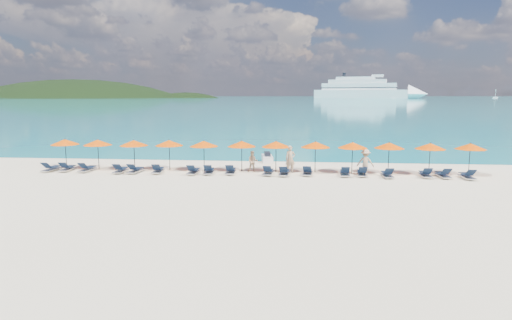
{
  "coord_description": "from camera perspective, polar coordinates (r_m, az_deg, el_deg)",
  "views": [
    {
      "loc": [
        2.65,
        -25.19,
        5.59
      ],
      "look_at": [
        0.0,
        3.0,
        1.2
      ],
      "focal_mm": 30.0,
      "sensor_mm": 36.0,
      "label": 1
    }
  ],
  "objects": [
    {
      "name": "lounger_11",
      "position": [
        29.85,
        6.88,
        -1.58
      ],
      "size": [
        0.77,
        1.75,
        0.66
      ],
      "rotation": [
        0.0,
        0.0,
        -0.09
      ],
      "color": "silver",
      "rests_on": "ground"
    },
    {
      "name": "umbrella_4",
      "position": [
        31.2,
        -6.97,
        2.17
      ],
      "size": [
        2.1,
        2.1,
        2.28
      ],
      "color": "black",
      "rests_on": "ground"
    },
    {
      "name": "lounger_0",
      "position": [
        34.51,
        -25.64,
        -0.99
      ],
      "size": [
        0.79,
        1.76,
        0.66
      ],
      "rotation": [
        0.0,
        0.0,
        -0.1
      ],
      "color": "silver",
      "rests_on": "ground"
    },
    {
      "name": "headland_main",
      "position": [
        642.6,
        -22.81,
        4.23
      ],
      "size": [
        374.0,
        242.0,
        126.5
      ],
      "color": "black",
      "rests_on": "ground"
    },
    {
      "name": "lounger_7",
      "position": [
        30.31,
        -6.3,
        -1.42
      ],
      "size": [
        0.74,
        1.74,
        0.66
      ],
      "rotation": [
        0.0,
        0.0,
        0.07
      ],
      "color": "silver",
      "rests_on": "ground"
    },
    {
      "name": "sailboat_far",
      "position": [
        663.65,
        29.28,
        7.32
      ],
      "size": [
        6.39,
        2.13,
        11.72
      ],
      "color": "white",
      "rests_on": "ground"
    },
    {
      "name": "lounger_13",
      "position": [
        30.2,
        13.96,
        -1.66
      ],
      "size": [
        0.72,
        1.74,
        0.66
      ],
      "rotation": [
        0.0,
        0.0,
        -0.06
      ],
      "color": "silver",
      "rests_on": "ground"
    },
    {
      "name": "umbrella_0",
      "position": [
        35.16,
        -24.11,
        2.21
      ],
      "size": [
        2.1,
        2.1,
        2.28
      ],
      "color": "black",
      "rests_on": "ground"
    },
    {
      "name": "lounger_6",
      "position": [
        30.36,
        -8.37,
        -1.44
      ],
      "size": [
        0.68,
        1.72,
        0.66
      ],
      "rotation": [
        0.0,
        0.0,
        -0.03
      ],
      "color": "silver",
      "rests_on": "ground"
    },
    {
      "name": "lounger_9",
      "position": [
        29.75,
        1.64,
        -1.56
      ],
      "size": [
        0.74,
        1.74,
        0.66
      ],
      "rotation": [
        0.0,
        0.0,
        -0.07
      ],
      "color": "silver",
      "rests_on": "ground"
    },
    {
      "name": "lounger_16",
      "position": [
        31.36,
        23.66,
        -1.77
      ],
      "size": [
        0.72,
        1.73,
        0.66
      ],
      "rotation": [
        0.0,
        0.0,
        0.06
      ],
      "color": "silver",
      "rests_on": "ground"
    },
    {
      "name": "umbrella_5",
      "position": [
        30.9,
        -1.92,
        2.17
      ],
      "size": [
        2.1,
        2.1,
        2.28
      ],
      "color": "black",
      "rests_on": "ground"
    },
    {
      "name": "umbrella_7",
      "position": [
        30.73,
        7.94,
        2.05
      ],
      "size": [
        2.1,
        2.1,
        2.28
      ],
      "color": "black",
      "rests_on": "ground"
    },
    {
      "name": "lounger_10",
      "position": [
        29.54,
        3.78,
        -1.65
      ],
      "size": [
        0.77,
        1.75,
        0.66
      ],
      "rotation": [
        0.0,
        0.0,
        -0.09
      ],
      "color": "silver",
      "rests_on": "ground"
    },
    {
      "name": "sailboat_near",
      "position": [
        539.4,
        17.85,
        7.9
      ],
      "size": [
        5.2,
        1.73,
        9.54
      ],
      "color": "white",
      "rests_on": "ground"
    },
    {
      "name": "lounger_14",
      "position": [
        30.16,
        17.08,
        -1.81
      ],
      "size": [
        0.65,
        1.71,
        0.66
      ],
      "rotation": [
        0.0,
        0.0,
        0.02
      ],
      "color": "silver",
      "rests_on": "ground"
    },
    {
      "name": "beachgoer_c",
      "position": [
        30.49,
        14.39,
        -0.3
      ],
      "size": [
        1.28,
        0.83,
        1.82
      ],
      "primitive_type": "imported",
      "rotation": [
        0.0,
        0.0,
        2.88
      ],
      "color": "tan",
      "rests_on": "ground"
    },
    {
      "name": "umbrella_8",
      "position": [
        30.79,
        12.76,
        1.93
      ],
      "size": [
        2.1,
        2.1,
        2.28
      ],
      "color": "black",
      "rests_on": "ground"
    },
    {
      "name": "ground",
      "position": [
        25.94,
        -0.62,
        -3.63
      ],
      "size": [
        1400.0,
        1400.0,
        0.0
      ],
      "primitive_type": "plane",
      "color": "beige"
    },
    {
      "name": "beachgoer_b",
      "position": [
        30.85,
        -0.42,
        -0.2
      ],
      "size": [
        0.77,
        0.49,
        1.52
      ],
      "primitive_type": "imported",
      "rotation": [
        0.0,
        0.0,
        0.09
      ],
      "color": "tan",
      "rests_on": "ground"
    },
    {
      "name": "cruise_ship",
      "position": [
        589.0,
        14.98,
        8.98
      ],
      "size": [
        144.89,
        58.12,
        40.02
      ],
      "rotation": [
        0.0,
        0.0,
        -0.25
      ],
      "color": "white",
      "rests_on": "ground"
    },
    {
      "name": "umbrella_6",
      "position": [
        30.69,
        2.69,
        2.12
      ],
      "size": [
        2.1,
        2.1,
        2.28
      ],
      "color": "black",
      "rests_on": "ground"
    },
    {
      "name": "lounger_17",
      "position": [
        31.6,
        26.34,
        -1.87
      ],
      "size": [
        0.65,
        1.71,
        0.66
      ],
      "rotation": [
        0.0,
        0.0,
        0.02
      ],
      "color": "silver",
      "rests_on": "ground"
    },
    {
      "name": "umbrella_9",
      "position": [
        31.34,
        17.34,
        1.87
      ],
      "size": [
        2.1,
        2.1,
        2.28
      ],
      "color": "black",
      "rests_on": "ground"
    },
    {
      "name": "lounger_12",
      "position": [
        29.97,
        11.75,
        -1.66
      ],
      "size": [
        0.69,
        1.73,
        0.66
      ],
      "rotation": [
        0.0,
        0.0,
        -0.04
      ],
      "color": "silver",
      "rests_on": "ground"
    },
    {
      "name": "beachgoer_a",
      "position": [
        30.55,
        4.6,
        0.09
      ],
      "size": [
        0.8,
        0.63,
        1.95
      ],
      "primitive_type": "imported",
      "rotation": [
        0.0,
        0.0,
        0.25
      ],
      "color": "tan",
      "rests_on": "ground"
    },
    {
      "name": "headland_small",
      "position": [
        606.13,
        -9.26,
        4.85
      ],
      "size": [
        162.0,
        126.0,
        85.5
      ],
      "color": "black",
      "rests_on": "ground"
    },
    {
      "name": "lounger_1",
      "position": [
        34.14,
        -23.84,
        -0.97
      ],
      "size": [
        0.68,
        1.72,
        0.66
      ],
      "rotation": [
        0.0,
        0.0,
        0.04
      ],
      "color": "silver",
      "rests_on": "ground"
    },
    {
      "name": "umbrella_11",
      "position": [
        32.93,
        26.68,
        1.64
      ],
      "size": [
        2.1,
        2.1,
        2.28
      ],
      "color": "black",
      "rests_on": "ground"
    },
    {
      "name": "lounger_8",
      "position": [
        30.14,
        -3.4,
        -1.43
      ],
      "size": [
        0.67,
        1.72,
        0.66
      ],
      "rotation": [
        0.0,
        0.0,
        0.03
      ],
      "color": "silver",
      "rests_on": "ground"
    },
    {
      "name": "lounger_15",
      "position": [
        31.08,
        21.64,
        -1.74
      ],
      "size": [
        0.7,
        1.73,
        0.66
      ],
      "rotation": [
        0.0,
        0.0,
        -0.05
      ],
      "color": "silver",
      "rests_on": "ground"
    },
    {
      "name": "lounger_2",
      "position": [
        33.35,
        -21.59,
        -1.05
      ],
      "size": [
        0.74,
        1.74,
        0.66
      ],
      "rotation": [
        0.0,
        0.0,
        -0.07
      ],
      "color": "silver",
      "rests_on": "ground"
    },
    {
      "name": "umbrella_2",
      "position": [
        32.73,
        -15.98,
        2.21
      ],
      "size": [
        2.1,
        2.1,
        2.28
      ],
      "color": "black",
      "rests_on": "ground"
    },
    {
      "name": "lounger_5",
      "position": [
        31.21,
        -12.95,
        -1.29
      ],
      "size": [
        0.78,
        1.75,
        0.66
      ],
      "rotation": [
        0.0,
        0.0,
        0.1
      ],
      "color": "silver",
      "rests_on": "ground"
    },
    {
      "name": "lounger_3",
      "position": [
        32.0,
        -17.61,
        -1.24
      ],
      "size": [
        0.63,
        1.7,
        0.66
      ],
      "rotation": [
        0.0,
        0.0,
        0.0
      ],
      "color": "silver",
      "rests_on": "ground"
    },
    {
      "name": "lounger_4",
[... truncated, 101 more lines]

